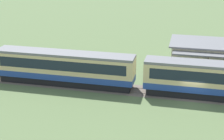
# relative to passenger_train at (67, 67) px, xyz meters

# --- Properties ---
(ground_plane) EXTENTS (600.00, 600.00, 0.00)m
(ground_plane) POSITION_rel_passenger_train_xyz_m (15.76, -1.11, -2.37)
(ground_plane) COLOR #566B42
(passenger_train) EXTENTS (95.30, 2.86, 4.29)m
(passenger_train) POSITION_rel_passenger_train_xyz_m (0.00, 0.00, 0.00)
(passenger_train) COLOR #234293
(passenger_train) RESTS_ON ground_plane
(station_building) EXTENTS (10.38, 8.26, 4.09)m
(station_building) POSITION_rel_passenger_train_xyz_m (17.48, 9.60, -0.30)
(station_building) COLOR beige
(station_building) RESTS_ON ground_plane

